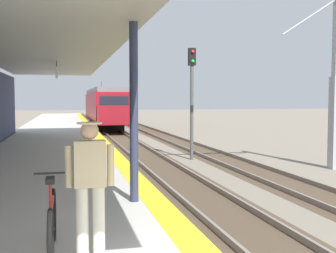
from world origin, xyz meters
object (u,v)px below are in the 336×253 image
Objects in this scene: approaching_train at (105,106)px; rail_signal_post at (192,92)px; bicycle_beside_commuter at (52,224)px; commuter_person at (90,182)px; catenary_pylon_far_side at (330,80)px.

approaching_train is 23.92m from rail_signal_post.
commuter_person is at bearing -22.08° from bicycle_beside_commuter.
bicycle_beside_commuter is (-3.98, -37.55, -0.88)m from approaching_train.
approaching_train is at bearing 83.94° from bicycle_beside_commuter.
rail_signal_post reaches higher than commuter_person.
rail_signal_post is at bearing 66.70° from bicycle_beside_commuter.
rail_signal_post reaches higher than approaching_train.
bicycle_beside_commuter is at bearing -113.30° from rail_signal_post.
catenary_pylon_far_side reaches higher than bicycle_beside_commuter.
bicycle_beside_commuter is 0.35× the size of rail_signal_post.
catenary_pylon_far_side is (6.52, -27.73, 1.43)m from approaching_train.
commuter_person is at bearing -135.12° from catenary_pylon_far_side.
approaching_train is 3.77× the size of rail_signal_post.
bicycle_beside_commuter is at bearing -96.06° from approaching_train.
catenary_pylon_far_side reaches higher than commuter_person.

